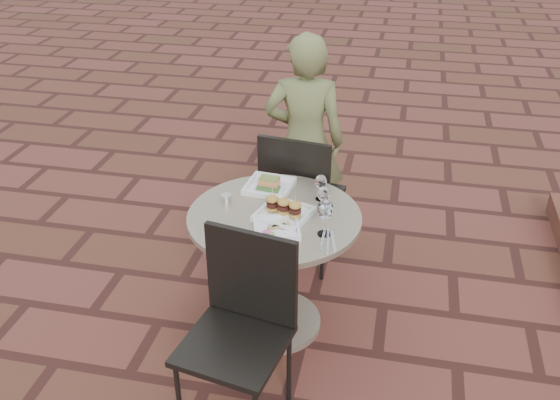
% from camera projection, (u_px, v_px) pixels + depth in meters
% --- Properties ---
extents(ground, '(60.00, 60.00, 0.00)m').
position_uv_depth(ground, '(301.00, 343.00, 3.43)').
color(ground, '#592923').
rests_on(ground, ground).
extents(cafe_table, '(0.90, 0.90, 0.73)m').
position_uv_depth(cafe_table, '(275.00, 254.00, 3.33)').
color(cafe_table, gray).
rests_on(cafe_table, ground).
extents(chair_far, '(0.50, 0.50, 0.93)m').
position_uv_depth(chair_far, '(299.00, 191.00, 3.80)').
color(chair_far, black).
rests_on(chair_far, ground).
extents(chair_near, '(0.51, 0.51, 0.93)m').
position_uv_depth(chair_near, '(242.00, 315.00, 2.80)').
color(chair_near, black).
rests_on(chair_near, ground).
extents(diner, '(0.56, 0.40, 1.43)m').
position_uv_depth(diner, '(304.00, 142.00, 4.02)').
color(diner, brown).
rests_on(diner, ground).
extents(plate_salmon, '(0.27, 0.27, 0.07)m').
position_uv_depth(plate_salmon, '(269.00, 185.00, 3.44)').
color(plate_salmon, white).
rests_on(plate_salmon, cafe_table).
extents(plate_sliders, '(0.31, 0.31, 0.16)m').
position_uv_depth(plate_sliders, '(284.00, 210.00, 3.17)').
color(plate_sliders, white).
rests_on(plate_sliders, cafe_table).
extents(plate_tuna, '(0.28, 0.28, 0.03)m').
position_uv_depth(plate_tuna, '(276.00, 228.00, 3.07)').
color(plate_tuna, white).
rests_on(plate_tuna, cafe_table).
extents(wine_glass_right, '(0.08, 0.08, 0.19)m').
position_uv_depth(wine_glass_right, '(325.00, 210.00, 2.98)').
color(wine_glass_right, white).
rests_on(wine_glass_right, cafe_table).
extents(wine_glass_mid, '(0.06, 0.06, 0.15)m').
position_uv_depth(wine_glass_mid, '(321.00, 182.00, 3.29)').
color(wine_glass_mid, white).
rests_on(wine_glass_mid, cafe_table).
extents(wine_glass_far, '(0.07, 0.07, 0.15)m').
position_uv_depth(wine_glass_far, '(324.00, 195.00, 3.17)').
color(wine_glass_far, white).
rests_on(wine_glass_far, cafe_table).
extents(steel_ramekin, '(0.07, 0.07, 0.04)m').
position_uv_depth(steel_ramekin, '(226.00, 198.00, 3.31)').
color(steel_ramekin, silver).
rests_on(steel_ramekin, cafe_table).
extents(cutlery_set, '(0.13, 0.22, 0.00)m').
position_uv_depth(cutlery_set, '(328.00, 241.00, 2.99)').
color(cutlery_set, silver).
rests_on(cutlery_set, cafe_table).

